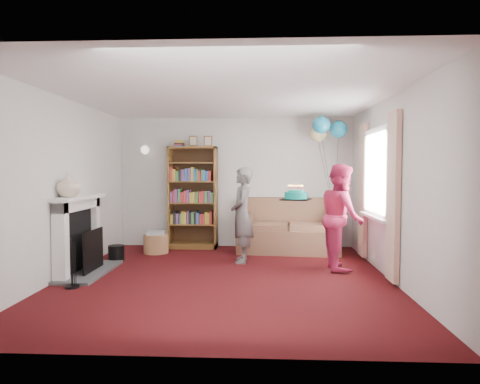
# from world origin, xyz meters

# --- Properties ---
(ground) EXTENTS (5.00, 5.00, 0.00)m
(ground) POSITION_xyz_m (0.00, 0.00, 0.00)
(ground) COLOR black
(ground) RESTS_ON ground
(wall_back) EXTENTS (4.50, 0.02, 2.50)m
(wall_back) POSITION_xyz_m (0.00, 2.51, 1.25)
(wall_back) COLOR silver
(wall_back) RESTS_ON ground
(wall_left) EXTENTS (0.02, 5.00, 2.50)m
(wall_left) POSITION_xyz_m (-2.26, 0.00, 1.25)
(wall_left) COLOR silver
(wall_left) RESTS_ON ground
(wall_right) EXTENTS (0.02, 5.00, 2.50)m
(wall_right) POSITION_xyz_m (2.26, 0.00, 1.25)
(wall_right) COLOR silver
(wall_right) RESTS_ON ground
(ceiling) EXTENTS (4.50, 5.00, 0.01)m
(ceiling) POSITION_xyz_m (0.00, 0.00, 2.50)
(ceiling) COLOR white
(ceiling) RESTS_ON wall_back
(fireplace) EXTENTS (0.55, 1.80, 1.12)m
(fireplace) POSITION_xyz_m (-2.09, 0.19, 0.51)
(fireplace) COLOR #3F3F42
(fireplace) RESTS_ON ground
(window_bay) EXTENTS (0.14, 2.02, 2.20)m
(window_bay) POSITION_xyz_m (2.21, 0.60, 1.20)
(window_bay) COLOR white
(window_bay) RESTS_ON ground
(wall_sconce) EXTENTS (0.16, 0.23, 0.16)m
(wall_sconce) POSITION_xyz_m (-1.75, 2.36, 1.88)
(wall_sconce) COLOR gold
(wall_sconce) RESTS_ON ground
(bookcase) EXTENTS (0.92, 0.42, 2.14)m
(bookcase) POSITION_xyz_m (-0.81, 2.30, 0.95)
(bookcase) COLOR #472B14
(bookcase) RESTS_ON ground
(sofa) EXTENTS (1.82, 0.96, 0.96)m
(sofa) POSITION_xyz_m (1.00, 2.07, 0.36)
(sofa) COLOR brown
(sofa) RESTS_ON ground
(wicker_basket) EXTENTS (0.44, 0.44, 0.39)m
(wicker_basket) POSITION_xyz_m (-1.39, 1.72, 0.18)
(wicker_basket) COLOR #A6744D
(wicker_basket) RESTS_ON ground
(person_striped) EXTENTS (0.40, 0.58, 1.54)m
(person_striped) POSITION_xyz_m (0.19, 1.04, 0.77)
(person_striped) COLOR black
(person_striped) RESTS_ON ground
(person_magenta) EXTENTS (0.62, 0.79, 1.59)m
(person_magenta) POSITION_xyz_m (1.70, 0.65, 0.79)
(person_magenta) COLOR #C02650
(person_magenta) RESTS_ON ground
(birthday_cake) EXTENTS (0.40, 0.40, 0.22)m
(birthday_cake) POSITION_xyz_m (1.01, 0.57, 1.11)
(birthday_cake) COLOR black
(birthday_cake) RESTS_ON ground
(balloons) EXTENTS (0.64, 0.69, 1.75)m
(balloons) POSITION_xyz_m (1.65, 1.95, 2.22)
(balloons) COLOR #3F3F3F
(balloons) RESTS_ON ground
(mantel_vase) EXTENTS (0.42, 0.42, 0.33)m
(mantel_vase) POSITION_xyz_m (-2.12, -0.15, 1.29)
(mantel_vase) COLOR beige
(mantel_vase) RESTS_ON fireplace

